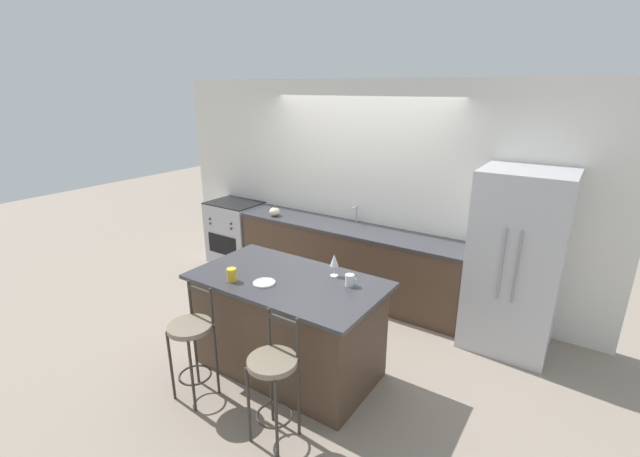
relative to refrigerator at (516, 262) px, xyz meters
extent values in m
plane|color=gray|center=(-2.00, -0.27, -0.93)|extent=(18.00, 18.00, 0.00)
cube|color=silver|center=(-2.00, 0.40, 0.42)|extent=(6.00, 0.07, 2.70)
cube|color=#4C3828|center=(-2.00, 0.09, -0.49)|extent=(3.07, 0.61, 0.89)
cube|color=#38383D|center=(-2.00, 0.09, -0.03)|extent=(3.11, 0.65, 0.03)
cube|color=black|center=(-2.00, 0.09, -0.02)|extent=(0.56, 0.34, 0.01)
cylinder|color=#ADAFB5|center=(-2.00, 0.30, 0.10)|extent=(0.02, 0.02, 0.22)
cylinder|color=#ADAFB5|center=(-2.00, 0.24, 0.20)|extent=(0.02, 0.12, 0.02)
cube|color=#4C3828|center=(-1.64, -1.63, -0.47)|extent=(1.64, 0.86, 0.92)
cube|color=#38383D|center=(-1.64, -1.63, 0.00)|extent=(1.76, 0.98, 0.03)
cube|color=#BCBCC1|center=(0.00, 0.00, 0.00)|extent=(0.84, 0.76, 1.87)
cylinder|color=#939399|center=(-0.07, -0.40, 0.09)|extent=(0.02, 0.02, 0.71)
cylinder|color=#939399|center=(0.07, -0.40, 0.09)|extent=(0.02, 0.02, 0.71)
cube|color=#B7B7BC|center=(-3.98, 0.08, -0.47)|extent=(0.78, 0.60, 0.93)
cube|color=black|center=(-3.98, -0.23, -0.58)|extent=(0.56, 0.01, 0.30)
cube|color=black|center=(-3.98, 0.08, 0.00)|extent=(0.78, 0.60, 0.02)
cylinder|color=black|center=(-4.20, -0.23, -0.21)|extent=(0.03, 0.02, 0.03)
cylinder|color=black|center=(-3.76, -0.23, -0.21)|extent=(0.03, 0.02, 0.03)
cylinder|color=black|center=(-4.20, -0.23, -0.28)|extent=(0.03, 0.02, 0.03)
cylinder|color=black|center=(-3.76, -0.23, -0.28)|extent=(0.03, 0.02, 0.03)
cylinder|color=#332D28|center=(-2.22, -2.53, -0.60)|extent=(0.02, 0.02, 0.67)
cylinder|color=#332D28|center=(-1.95, -2.53, -0.60)|extent=(0.02, 0.02, 0.67)
cylinder|color=#332D28|center=(-2.22, -2.26, -0.60)|extent=(0.02, 0.02, 0.67)
cylinder|color=#332D28|center=(-1.95, -2.26, -0.60)|extent=(0.02, 0.02, 0.67)
torus|color=#332D28|center=(-2.08, -2.39, -0.72)|extent=(0.29, 0.29, 0.02)
cylinder|color=#7F705B|center=(-2.08, -2.39, -0.24)|extent=(0.37, 0.37, 0.04)
cylinder|color=#332D28|center=(-2.22, -2.26, -0.06)|extent=(0.02, 0.02, 0.32)
cylinder|color=#332D28|center=(-1.95, -2.26, -0.06)|extent=(0.02, 0.02, 0.32)
cube|color=#332D28|center=(-2.08, -2.26, 0.04)|extent=(0.27, 0.02, 0.04)
cylinder|color=#332D28|center=(-1.34, -2.51, -0.60)|extent=(0.02, 0.02, 0.67)
cylinder|color=#332D28|center=(-1.07, -2.51, -0.60)|extent=(0.02, 0.02, 0.67)
cylinder|color=#332D28|center=(-1.34, -2.25, -0.60)|extent=(0.02, 0.02, 0.67)
cylinder|color=#332D28|center=(-1.07, -2.25, -0.60)|extent=(0.02, 0.02, 0.67)
torus|color=#332D28|center=(-1.20, -2.38, -0.72)|extent=(0.29, 0.29, 0.02)
cylinder|color=#7F705B|center=(-1.20, -2.38, -0.24)|extent=(0.37, 0.37, 0.04)
cylinder|color=#332D28|center=(-1.34, -2.25, -0.06)|extent=(0.02, 0.02, 0.32)
cylinder|color=#332D28|center=(-1.07, -2.25, -0.06)|extent=(0.02, 0.02, 0.32)
cube|color=#332D28|center=(-1.20, -2.25, 0.04)|extent=(0.27, 0.02, 0.04)
cylinder|color=white|center=(-1.75, -1.82, 0.03)|extent=(0.20, 0.20, 0.01)
torus|color=white|center=(-1.75, -1.82, 0.03)|extent=(0.20, 0.20, 0.01)
cylinder|color=white|center=(-1.32, -1.34, 0.02)|extent=(0.07, 0.07, 0.00)
cylinder|color=white|center=(-1.32, -1.34, 0.07)|extent=(0.01, 0.01, 0.10)
cone|color=white|center=(-1.32, -1.34, 0.18)|extent=(0.08, 0.08, 0.11)
cylinder|color=white|center=(-1.10, -1.44, 0.07)|extent=(0.08, 0.08, 0.10)
torus|color=white|center=(-1.06, -1.44, 0.07)|extent=(0.07, 0.01, 0.07)
cylinder|color=gold|center=(-2.02, -1.94, 0.08)|extent=(0.09, 0.09, 0.12)
ellipsoid|color=beige|center=(-3.07, -0.06, 0.04)|extent=(0.15, 0.15, 0.12)
cylinder|color=brown|center=(-3.07, -0.06, 0.11)|extent=(0.02, 0.02, 0.02)
camera|label=1|loc=(0.56, -4.39, 1.67)|focal=24.00mm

